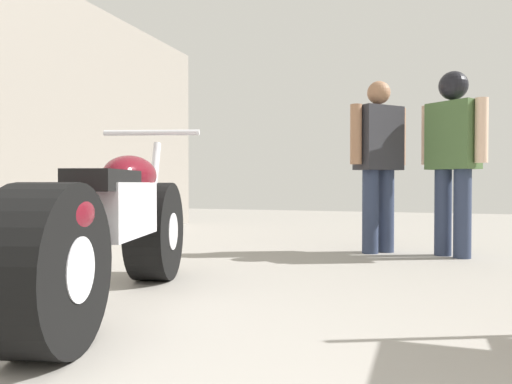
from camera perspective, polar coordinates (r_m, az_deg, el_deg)
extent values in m
plane|color=gray|center=(3.94, 5.18, -8.86)|extent=(16.39, 16.39, 0.00)
cube|color=gray|center=(5.41, -26.51, 8.68)|extent=(0.08, 7.51, 2.81)
cylinder|color=black|center=(3.54, -11.52, -4.44)|extent=(0.42, 0.72, 0.68)
cylinder|color=silver|center=(3.54, -11.52, -4.44)|extent=(0.32, 0.32, 0.26)
cylinder|color=black|center=(2.11, -22.72, -8.22)|extent=(0.42, 0.72, 0.68)
cylinder|color=silver|center=(2.11, -22.72, -8.22)|extent=(0.32, 0.32, 0.26)
cube|color=silver|center=(2.80, -15.70, -1.98)|extent=(0.42, 0.72, 0.30)
ellipsoid|color=#5B0F19|center=(3.01, -14.23, 1.87)|extent=(0.41, 0.60, 0.23)
cube|color=black|center=(2.61, -17.11, 1.30)|extent=(0.36, 0.55, 0.11)
ellipsoid|color=#5B0F19|center=(2.13, -22.12, -2.37)|extent=(0.39, 0.52, 0.25)
cylinder|color=silver|center=(3.49, -11.73, 0.71)|extent=(0.12, 0.27, 0.62)
cylinder|color=silver|center=(3.46, -11.94, 6.69)|extent=(0.65, 0.21, 0.04)
cylinder|color=silver|center=(2.59, -21.18, -8.78)|extent=(0.24, 0.59, 0.10)
cylinder|color=#2D3851|center=(5.03, 14.73, -2.14)|extent=(0.22, 0.22, 0.80)
cylinder|color=#2D3851|center=(4.89, 13.01, -2.22)|extent=(0.22, 0.22, 0.80)
cube|color=#2D2D33|center=(4.97, 13.92, 6.01)|extent=(0.48, 0.49, 0.62)
cylinder|color=#9E7051|center=(5.16, 16.23, 6.10)|extent=(0.15, 0.15, 0.56)
cylinder|color=#9E7051|center=(4.79, 11.43, 6.52)|extent=(0.15, 0.15, 0.56)
sphere|color=#9E7051|center=(5.03, 13.94, 11.03)|extent=(0.22, 0.22, 0.22)
cylinder|color=#2D3851|center=(4.95, 20.71, -2.23)|extent=(0.22, 0.22, 0.80)
cylinder|color=#2D3851|center=(4.84, 22.65, -2.31)|extent=(0.22, 0.22, 0.80)
cube|color=#476638|center=(4.90, 21.72, 6.03)|extent=(0.50, 0.46, 0.61)
cylinder|color=beige|center=(5.07, 19.11, 6.17)|extent=(0.15, 0.15, 0.56)
cylinder|color=beige|center=(4.76, 24.51, 6.48)|extent=(0.15, 0.15, 0.56)
sphere|color=black|center=(4.96, 21.76, 11.10)|extent=(0.22, 0.22, 0.22)
sphere|color=black|center=(4.97, 21.76, 11.29)|extent=(0.26, 0.26, 0.26)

